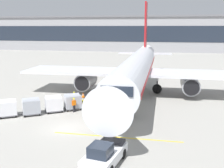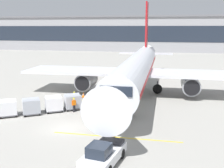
{
  "view_description": "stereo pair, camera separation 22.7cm",
  "coord_description": "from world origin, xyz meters",
  "views": [
    {
      "loc": [
        9.54,
        -24.49,
        9.85
      ],
      "look_at": [
        3.2,
        7.53,
        3.12
      ],
      "focal_mm": 44.05,
      "sensor_mm": 36.0,
      "label": 1
    },
    {
      "loc": [
        9.76,
        -24.45,
        9.85
      ],
      "look_at": [
        3.2,
        7.53,
        3.12
      ],
      "focal_mm": 44.05,
      "sensor_mm": 36.0,
      "label": 2
    }
  ],
  "objects": [
    {
      "name": "ground_plane",
      "position": [
        0.0,
        0.0,
        0.0
      ],
      "size": [
        600.0,
        600.0,
        0.0
      ],
      "primitive_type": "plane",
      "color": "#9E9B93"
    },
    {
      "name": "apron_guidance_line_stop_bar",
      "position": [
        5.34,
        -1.22,
        0.0
      ],
      "size": [
        12.0,
        0.2,
        0.01
      ],
      "color": "yellow",
      "rests_on": "ground"
    },
    {
      "name": "terminal_building",
      "position": [
        -10.07,
        97.76,
        7.27
      ],
      "size": [
        126.09,
        21.45,
        14.65
      ],
      "color": "#939399",
      "rests_on": "ground"
    },
    {
      "name": "ground_crew_by_loader",
      "position": [
        -1.96,
        8.36,
        1.0
      ],
      "size": [
        0.36,
        0.54,
        1.74
      ],
      "color": "#514C42",
      "rests_on": "ground"
    },
    {
      "name": "baggage_cart_second",
      "position": [
        -3.35,
        4.98,
        1.0
      ],
      "size": [
        2.73,
        2.41,
        1.91
      ],
      "color": "#515156",
      "rests_on": "ground"
    },
    {
      "name": "safety_cone_wingtip",
      "position": [
        -1.09,
        12.95,
        0.38
      ],
      "size": [
        0.7,
        0.7,
        0.79
      ],
      "color": "black",
      "rests_on": "ground"
    },
    {
      "name": "belt_loader",
      "position": [
        1.01,
        8.55,
        0.91
      ],
      "size": [
        5.14,
        3.56,
        3.31
      ],
      "color": "gold",
      "rests_on": "ground"
    },
    {
      "name": "ground_crew_marshaller",
      "position": [
        -0.93,
        5.29,
        1.0
      ],
      "size": [
        0.43,
        0.45,
        1.74
      ],
      "color": "black",
      "rests_on": "ground"
    },
    {
      "name": "baggage_cart_third",
      "position": [
        -5.42,
        3.39,
        1.0
      ],
      "size": [
        2.73,
        2.41,
        1.91
      ],
      "color": "#515156",
      "rests_on": "ground"
    },
    {
      "name": "safety_cone_engine_keepout",
      "position": [
        -1.92,
        12.1,
        0.35
      ],
      "size": [
        0.64,
        0.64,
        0.73
      ],
      "color": "black",
      "rests_on": "ground"
    },
    {
      "name": "baggage_cart_lead",
      "position": [
        -1.46,
        6.31,
        1.0
      ],
      "size": [
        2.73,
        2.41,
        1.91
      ],
      "color": "#515156",
      "rests_on": "ground"
    },
    {
      "name": "apron_guidance_line_lead_in",
      "position": [
        5.21,
        14.94,
        0.0
      ],
      "size": [
        0.2,
        110.0,
        0.01
      ],
      "color": "yellow",
      "rests_on": "ground"
    },
    {
      "name": "baggage_cart_fourth",
      "position": [
        -7.72,
        2.29,
        1.0
      ],
      "size": [
        2.73,
        2.41,
        1.91
      ],
      "color": "#515156",
      "rests_on": "ground"
    },
    {
      "name": "ground_crew_by_carts",
      "position": [
        1.87,
        5.95,
        1.0
      ],
      "size": [
        0.54,
        0.36,
        1.74
      ],
      "color": "#333847",
      "rests_on": "ground"
    },
    {
      "name": "pushback_tug",
      "position": [
        5.4,
        -6.43,
        0.83
      ],
      "size": [
        2.84,
        4.7,
        1.83
      ],
      "color": "silver",
      "rests_on": "ground"
    },
    {
      "name": "parked_airplane",
      "position": [
        5.34,
        15.71,
        3.82
      ],
      "size": [
        33.99,
        44.53,
        14.94
      ],
      "color": "silver",
      "rests_on": "ground"
    }
  ]
}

